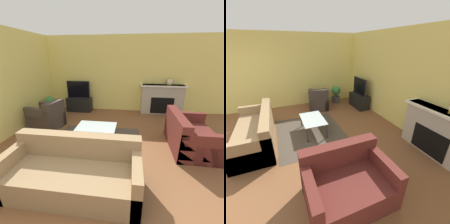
% 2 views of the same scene
% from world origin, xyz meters
% --- Properties ---
extents(wall_back, '(8.16, 0.06, 2.70)m').
position_xyz_m(wall_back, '(0.00, 4.55, 1.35)').
color(wall_back, '#EADB72').
rests_on(wall_back, ground_plane).
extents(wall_left, '(0.06, 7.52, 2.70)m').
position_xyz_m(wall_left, '(-2.61, 2.26, 1.35)').
color(wall_left, '#EADB72').
rests_on(wall_left, ground_plane).
extents(area_rug, '(2.14, 1.79, 0.00)m').
position_xyz_m(area_rug, '(-0.25, 2.00, 0.00)').
color(area_rug, '#4C4238').
rests_on(area_rug, ground_plane).
extents(fireplace, '(1.57, 0.37, 1.05)m').
position_xyz_m(fireplace, '(1.67, 4.36, 0.55)').
color(fireplace, '#B2A899').
rests_on(fireplace, ground_plane).
extents(tv_stand, '(0.92, 0.42, 0.52)m').
position_xyz_m(tv_stand, '(-1.41, 4.23, 0.26)').
color(tv_stand, black).
rests_on(tv_stand, ground_plane).
extents(tv, '(0.86, 0.06, 0.63)m').
position_xyz_m(tv, '(-1.41, 4.22, 0.83)').
color(tv, '#232328').
rests_on(tv, tv_stand).
extents(couch_sectional, '(2.06, 0.85, 0.82)m').
position_xyz_m(couch_sectional, '(-0.29, 0.69, 0.29)').
color(couch_sectional, '#8C704C').
rests_on(couch_sectional, ground_plane).
extents(couch_loveseat, '(0.93, 1.32, 0.82)m').
position_xyz_m(couch_loveseat, '(1.92, 2.11, 0.29)').
color(couch_loveseat, '#5B231E').
rests_on(couch_loveseat, ground_plane).
extents(armchair_by_window, '(1.01, 0.88, 0.82)m').
position_xyz_m(armchair_by_window, '(-1.88, 2.72, 0.30)').
color(armchair_by_window, '#3D332D').
rests_on(armchair_by_window, ground_plane).
extents(coffee_table, '(0.94, 0.59, 0.42)m').
position_xyz_m(coffee_table, '(-0.25, 2.09, 0.37)').
color(coffee_table, '#333338').
rests_on(coffee_table, ground_plane).
extents(potted_plant, '(0.37, 0.37, 0.70)m').
position_xyz_m(potted_plant, '(-2.25, 3.59, 0.38)').
color(potted_plant, '#47474C').
rests_on(potted_plant, ground_plane).
extents(mantel_clock, '(0.21, 0.07, 0.24)m').
position_xyz_m(mantel_clock, '(1.86, 4.36, 1.18)').
color(mantel_clock, '#B79338').
rests_on(mantel_clock, fireplace).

